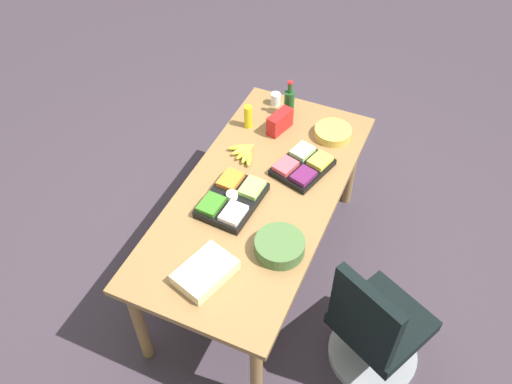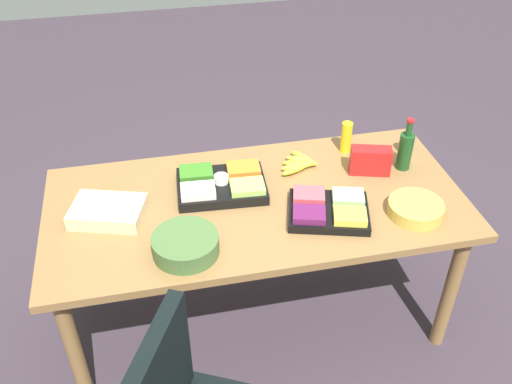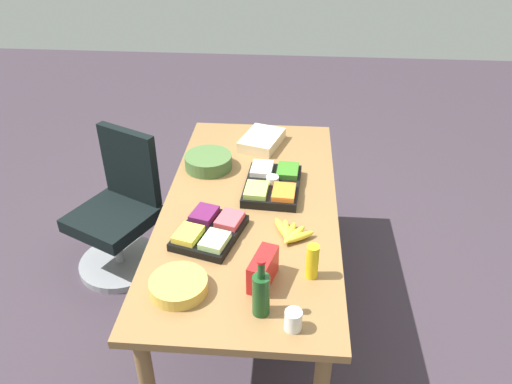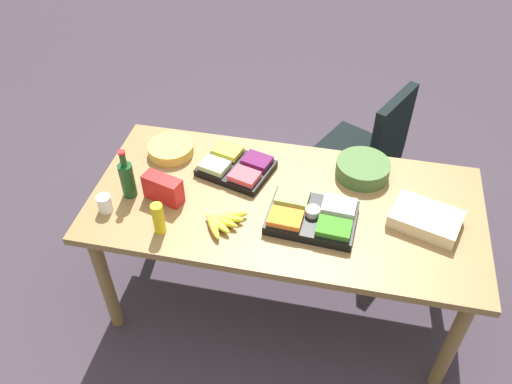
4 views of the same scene
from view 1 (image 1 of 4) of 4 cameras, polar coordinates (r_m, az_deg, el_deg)
The scene contains 13 objects.
ground_plane at distance 3.96m, azimuth 0.26°, elevation -7.97°, with size 10.00×10.00×0.00m, color #3A2F39.
conference_table at distance 3.40m, azimuth 0.31°, elevation -1.04°, with size 1.97×0.94×0.80m.
office_chair at distance 3.35m, azimuth 12.38°, elevation -14.20°, with size 0.64×0.64×0.95m.
chip_bag_red at distance 3.73m, azimuth 2.53°, elevation 7.40°, with size 0.20×0.08×0.14m, color red.
wine_bottle at distance 3.84m, azimuth 3.52°, elevation 9.42°, with size 0.08×0.08×0.28m.
paper_cup at distance 3.97m, azimuth 2.08°, elevation 9.79°, with size 0.07×0.07×0.09m, color white.
veggie_tray at distance 3.25m, azimuth -2.54°, elevation -0.75°, with size 0.44×0.33×0.09m.
fruit_platter at distance 3.47m, azimuth 4.95°, elevation 2.76°, with size 0.42×0.37×0.07m.
sheet_cake at distance 2.93m, azimuth -5.38°, elevation -8.39°, with size 0.32×0.22×0.07m, color beige.
mustard_bottle at distance 3.75m, azimuth -0.83°, elevation 7.94°, with size 0.06×0.06×0.17m, color yellow.
salad_bowl at distance 3.02m, azimuth 2.51°, elevation -5.71°, with size 0.28×0.28×0.08m, color #446433.
banana_bunch at distance 3.56m, azimuth -1.20°, elevation 4.23°, with size 0.21×0.22×0.04m.
chip_bowl at distance 3.74m, azimuth 8.10°, elevation 6.21°, with size 0.25×0.25×0.06m, color gold.
Camera 1 is at (2.09, 0.91, 3.23)m, focal length 37.95 mm.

